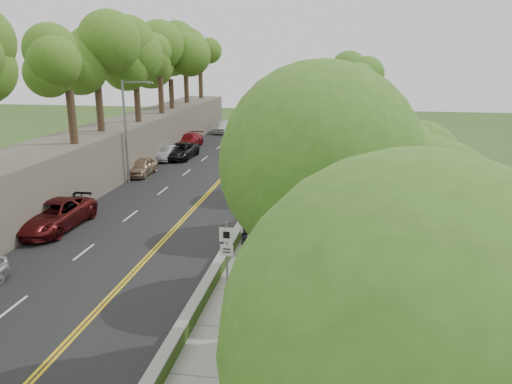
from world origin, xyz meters
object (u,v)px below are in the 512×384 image
Objects in this scene: construction_barrel at (324,156)px; painter_0 at (250,219)px; streetlight at (128,125)px; car_2 at (53,215)px; signpost at (227,249)px; person_far at (310,147)px; concrete_block at (311,237)px.

painter_0 reaches higher than construction_barrel.
streetlight is 1.34× the size of car_2.
streetlight is 2.58× the size of signpost.
signpost reaches higher than person_far.
painter_0 is (-3.55, -20.51, 0.32)m from construction_barrel.
signpost is at bearing 99.61° from person_far.
painter_0 is at bearing -40.61° from streetlight.
streetlight is 18.88m from concrete_block.
car_2 is (-11.65, 6.03, -1.09)m from signpost.
signpost is at bearing -55.92° from streetlight.
construction_barrel is at bearing 57.16° from car_2.
streetlight reaches higher than signpost.
construction_barrel is 0.79× the size of concrete_block.
car_2 is at bearing 179.93° from concrete_block.
person_far is (2.11, 22.39, 0.19)m from painter_0.
signpost is 13.16m from car_2.
streetlight is 20.72m from signpost.
streetlight is 6.89× the size of concrete_block.
car_2 reaches higher than construction_barrel.
painter_0 is at bearing 158.68° from concrete_block.
painter_0 is at bearing 97.71° from person_far.
car_2 is (-14.90, -21.87, 0.36)m from construction_barrel.
streetlight is at bearing 56.88° from person_far.
signpost reaches higher than painter_0.
construction_barrel is at bearing -25.57° from painter_0.
painter_0 is (11.21, -9.61, -3.81)m from streetlight.
streetlight is 18.81m from construction_barrel.
signpost is 3.38× the size of construction_barrel.
concrete_block is at bearing 106.56° from person_far.
painter_0 is at bearing 8.29° from car_2.
car_2 is at bearing -124.26° from construction_barrel.
streetlight reaches higher than painter_0.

